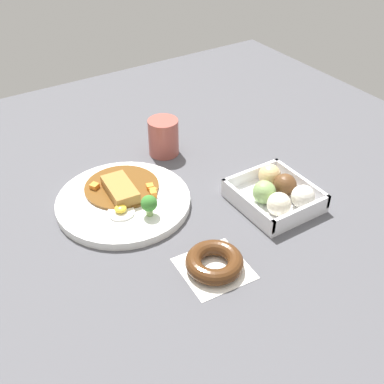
# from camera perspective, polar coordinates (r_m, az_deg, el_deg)

# --- Properties ---
(ground_plane) EXTENTS (1.60, 1.60, 0.00)m
(ground_plane) POSITION_cam_1_polar(r_m,az_deg,el_deg) (1.02, -0.30, -3.41)
(ground_plane) COLOR #4C4C51
(curry_plate) EXTENTS (0.29, 0.29, 0.07)m
(curry_plate) POSITION_cam_1_polar(r_m,az_deg,el_deg) (1.07, -8.01, -0.89)
(curry_plate) COLOR white
(curry_plate) RESTS_ON ground_plane
(donut_box) EXTENTS (0.17, 0.16, 0.06)m
(donut_box) POSITION_cam_1_polar(r_m,az_deg,el_deg) (1.07, 9.98, -0.21)
(donut_box) COLOR white
(donut_box) RESTS_ON ground_plane
(chocolate_ring_donut) EXTENTS (0.13, 0.13, 0.03)m
(chocolate_ring_donut) POSITION_cam_1_polar(r_m,az_deg,el_deg) (0.91, 2.64, -8.26)
(chocolate_ring_donut) COLOR white
(chocolate_ring_donut) RESTS_ON ground_plane
(coffee_mug) EXTENTS (0.08, 0.08, 0.09)m
(coffee_mug) POSITION_cam_1_polar(r_m,az_deg,el_deg) (1.22, -3.37, 6.47)
(coffee_mug) COLOR #9E4C42
(coffee_mug) RESTS_ON ground_plane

